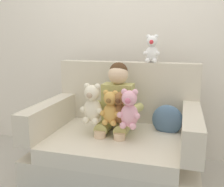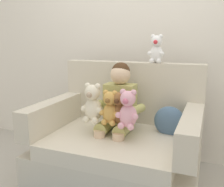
{
  "view_description": "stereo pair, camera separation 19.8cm",
  "coord_description": "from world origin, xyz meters",
  "px_view_note": "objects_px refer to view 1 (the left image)",
  "views": [
    {
      "loc": [
        0.5,
        -1.92,
        1.23
      ],
      "look_at": [
        -0.03,
        -0.05,
        0.81
      ],
      "focal_mm": 40.48,
      "sensor_mm": 36.0,
      "label": 1
    },
    {
      "loc": [
        0.69,
        -1.85,
        1.23
      ],
      "look_at": [
        -0.03,
        -0.05,
        0.81
      ],
      "focal_mm": 40.48,
      "sensor_mm": 36.0,
      "label": 2
    }
  ],
  "objects_px": {
    "plush_pink": "(129,110)",
    "plush_honey": "(111,108)",
    "armchair": "(118,147)",
    "plush_cream": "(92,104)",
    "plush_brown": "(119,109)",
    "throw_pillow": "(167,120)",
    "seated_child": "(116,107)",
    "plush_white_on_backrest": "(152,50)"
  },
  "relations": [
    {
      "from": "armchair",
      "to": "plush_honey",
      "type": "xyz_separation_m",
      "value": [
        -0.03,
        -0.13,
        0.37
      ]
    },
    {
      "from": "plush_pink",
      "to": "plush_brown",
      "type": "xyz_separation_m",
      "value": [
        -0.09,
        0.05,
        -0.01
      ]
    },
    {
      "from": "plush_white_on_backrest",
      "to": "throw_pillow",
      "type": "distance_m",
      "value": 0.64
    },
    {
      "from": "seated_child",
      "to": "plush_honey",
      "type": "xyz_separation_m",
      "value": [
        -0.0,
        -0.16,
        0.03
      ]
    },
    {
      "from": "armchair",
      "to": "plush_honey",
      "type": "distance_m",
      "value": 0.4
    },
    {
      "from": "armchair",
      "to": "plush_pink",
      "type": "xyz_separation_m",
      "value": [
        0.13,
        -0.16,
        0.39
      ]
    },
    {
      "from": "plush_brown",
      "to": "seated_child",
      "type": "bearing_deg",
      "value": 132.27
    },
    {
      "from": "plush_cream",
      "to": "throw_pillow",
      "type": "bearing_deg",
      "value": 12.02
    },
    {
      "from": "plush_honey",
      "to": "throw_pillow",
      "type": "height_order",
      "value": "plush_honey"
    },
    {
      "from": "throw_pillow",
      "to": "plush_cream",
      "type": "bearing_deg",
      "value": -156.87
    },
    {
      "from": "armchair",
      "to": "seated_child",
      "type": "bearing_deg",
      "value": 131.16
    },
    {
      "from": "plush_pink",
      "to": "plush_cream",
      "type": "xyz_separation_m",
      "value": [
        -0.31,
        0.04,
        0.01
      ]
    },
    {
      "from": "plush_pink",
      "to": "plush_cream",
      "type": "relative_size",
      "value": 0.94
    },
    {
      "from": "plush_cream",
      "to": "plush_brown",
      "type": "relative_size",
      "value": 1.17
    },
    {
      "from": "throw_pillow",
      "to": "plush_brown",
      "type": "bearing_deg",
      "value": -146.34
    },
    {
      "from": "armchair",
      "to": "plush_cream",
      "type": "distance_m",
      "value": 0.45
    },
    {
      "from": "plush_pink",
      "to": "plush_brown",
      "type": "height_order",
      "value": "plush_pink"
    },
    {
      "from": "seated_child",
      "to": "plush_cream",
      "type": "bearing_deg",
      "value": -129.77
    },
    {
      "from": "seated_child",
      "to": "plush_honey",
      "type": "relative_size",
      "value": 3.0
    },
    {
      "from": "plush_cream",
      "to": "throw_pillow",
      "type": "distance_m",
      "value": 0.65
    },
    {
      "from": "plush_honey",
      "to": "throw_pillow",
      "type": "distance_m",
      "value": 0.52
    },
    {
      "from": "plush_honey",
      "to": "plush_cream",
      "type": "bearing_deg",
      "value": -171.19
    },
    {
      "from": "plush_brown",
      "to": "throw_pillow",
      "type": "xyz_separation_m",
      "value": [
        0.36,
        0.24,
        -0.14
      ]
    },
    {
      "from": "plush_brown",
      "to": "plush_white_on_backrest",
      "type": "height_order",
      "value": "plush_white_on_backrest"
    },
    {
      "from": "seated_child",
      "to": "plush_pink",
      "type": "relative_size",
      "value": 2.75
    },
    {
      "from": "seated_child",
      "to": "plush_honey",
      "type": "bearing_deg",
      "value": -84.2
    },
    {
      "from": "armchair",
      "to": "seated_child",
      "type": "xyz_separation_m",
      "value": [
        -0.03,
        0.03,
        0.35
      ]
    },
    {
      "from": "armchair",
      "to": "throw_pillow",
      "type": "relative_size",
      "value": 5.05
    },
    {
      "from": "armchair",
      "to": "plush_pink",
      "type": "distance_m",
      "value": 0.44
    },
    {
      "from": "plush_brown",
      "to": "plush_honey",
      "type": "relative_size",
      "value": 0.99
    },
    {
      "from": "armchair",
      "to": "plush_brown",
      "type": "height_order",
      "value": "armchair"
    },
    {
      "from": "plush_brown",
      "to": "plush_honey",
      "type": "bearing_deg",
      "value": -146.8
    },
    {
      "from": "plush_honey",
      "to": "plush_white_on_backrest",
      "type": "height_order",
      "value": "plush_white_on_backrest"
    },
    {
      "from": "plush_cream",
      "to": "armchair",
      "type": "bearing_deg",
      "value": 21.7
    },
    {
      "from": "plush_pink",
      "to": "plush_honey",
      "type": "height_order",
      "value": "plush_pink"
    },
    {
      "from": "armchair",
      "to": "plush_brown",
      "type": "distance_m",
      "value": 0.39
    },
    {
      "from": "plush_cream",
      "to": "plush_brown",
      "type": "bearing_deg",
      "value": -8.7
    },
    {
      "from": "plush_pink",
      "to": "throw_pillow",
      "type": "xyz_separation_m",
      "value": [
        0.27,
        0.29,
        -0.15
      ]
    },
    {
      "from": "seated_child",
      "to": "plush_brown",
      "type": "xyz_separation_m",
      "value": [
        0.06,
        -0.14,
        0.02
      ]
    },
    {
      "from": "plush_brown",
      "to": "plush_honey",
      "type": "xyz_separation_m",
      "value": [
        -0.07,
        -0.02,
        0.0
      ]
    },
    {
      "from": "seated_child",
      "to": "plush_pink",
      "type": "height_order",
      "value": "seated_child"
    },
    {
      "from": "armchair",
      "to": "plush_cream",
      "type": "xyz_separation_m",
      "value": [
        -0.19,
        -0.12,
        0.39
      ]
    }
  ]
}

